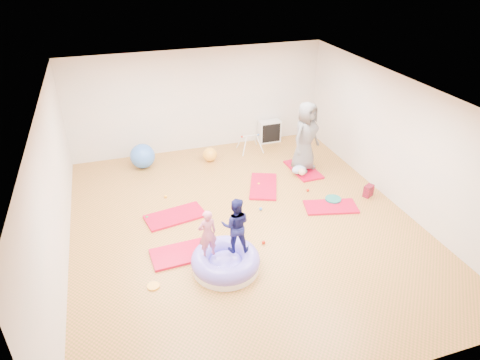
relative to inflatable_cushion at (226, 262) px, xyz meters
name	(u,v)px	position (x,y,z in m)	size (l,w,h in m)	color
room	(245,165)	(0.77, 1.22, 1.25)	(7.01, 8.01, 2.81)	#CC793F
gym_mat_front_left	(186,253)	(-0.61, 0.63, -0.13)	(1.30, 0.65, 0.05)	red
gym_mat_mid_left	(175,216)	(-0.58, 1.92, -0.13)	(1.25, 0.63, 0.05)	red
gym_mat_center_back	(263,186)	(1.69, 2.54, -0.13)	(1.24, 0.62, 0.05)	red
gym_mat_right	(331,207)	(2.80, 1.22, -0.13)	(1.15, 0.58, 0.05)	red
gym_mat_rear_right	(303,169)	(2.98, 3.03, -0.13)	(1.18, 0.59, 0.05)	red
inflatable_cushion	(226,262)	(0.00, 0.00, 0.00)	(1.25, 1.25, 0.39)	white
child_pink	(207,231)	(-0.29, 0.09, 0.68)	(0.34, 0.23, 0.94)	#CE6584
child_navy	(236,223)	(0.22, 0.09, 0.74)	(0.52, 0.40, 1.07)	navy
adult_caregiver	(306,137)	(2.98, 3.05, 0.79)	(0.87, 0.57, 1.79)	#5D5D5F
infant	(300,170)	(2.75, 2.79, 0.01)	(0.38, 0.38, 0.22)	#A2B7DC
ball_pit_balls	(235,205)	(0.77, 1.92, -0.12)	(3.86, 2.39, 0.07)	#FFA41A
exercise_ball_blue	(143,156)	(-0.94, 4.49, 0.17)	(0.64, 0.64, 0.64)	blue
exercise_ball_orange	(210,154)	(0.81, 4.31, 0.04)	(0.38, 0.38, 0.38)	#FEAB33
infant_play_gym	(250,141)	(2.04, 4.55, 0.17)	(0.64, 0.61, 0.49)	silver
cube_shelf	(269,131)	(2.80, 5.01, 0.17)	(0.64, 0.32, 0.64)	silver
balance_disc	(333,200)	(2.98, 1.44, -0.11)	(0.37, 0.37, 0.08)	#1B776C
backpack	(368,191)	(3.87, 1.40, -0.01)	(0.24, 0.15, 0.28)	#B60228
yellow_toy	(153,286)	(-1.32, -0.08, -0.14)	(0.22, 0.22, 0.03)	#FFA41A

